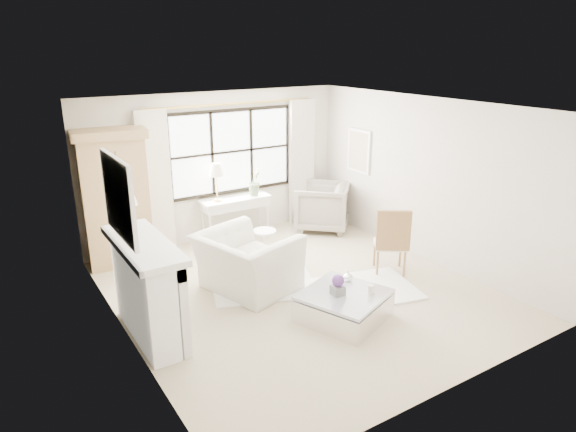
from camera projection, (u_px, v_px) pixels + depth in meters
name	position (u px, v px, depth m)	size (l,w,h in m)	color
floor	(300.00, 291.00, 7.62)	(5.50, 5.50, 0.00)	#C7B594
ceiling	(301.00, 107.00, 6.76)	(5.50, 5.50, 0.00)	white
wall_back	(217.00, 167.00, 9.39)	(5.00, 5.00, 0.00)	beige
wall_front	(457.00, 275.00, 4.99)	(5.00, 5.00, 0.00)	beige
wall_left	(120.00, 239.00, 5.92)	(5.50, 5.50, 0.00)	white
wall_right	(426.00, 180.00, 8.46)	(5.50, 5.50, 0.00)	beige
window_pane	(232.00, 151.00, 9.44)	(2.40, 0.02, 1.50)	white
window_frame	(232.00, 152.00, 9.44)	(2.50, 0.04, 1.50)	black
curtain_rod	(232.00, 104.00, 9.12)	(0.04, 0.04, 3.30)	#AA893B
curtain_left	(155.00, 183.00, 8.73)	(0.55, 0.10, 2.47)	silver
curtain_right	(302.00, 162.00, 10.26)	(0.55, 0.10, 2.47)	beige
fireplace	(145.00, 289.00, 6.26)	(0.58, 1.66, 1.26)	white
mirror_frame	(118.00, 198.00, 5.78)	(0.05, 1.15, 0.95)	white
mirror_glass	(121.00, 197.00, 5.79)	(0.02, 1.00, 0.80)	silver
art_frame	(359.00, 151.00, 9.74)	(0.04, 0.62, 0.82)	white
art_canvas	(358.00, 151.00, 9.73)	(0.01, 0.52, 0.72)	#C7B49A
mantel_lamp	(128.00, 200.00, 6.33)	(0.22, 0.22, 0.51)	black
armoire	(115.00, 197.00, 8.26)	(1.20, 0.84, 2.24)	tan
console_table	(236.00, 218.00, 9.54)	(1.30, 0.46, 0.80)	silver
console_lamp	(216.00, 171.00, 9.05)	(0.28, 0.28, 0.69)	#BA8F40
orchid_plant	(254.00, 182.00, 9.52)	(0.28, 0.23, 0.51)	#586F4A
side_table	(264.00, 240.00, 8.68)	(0.40, 0.40, 0.51)	white
rug_left	(264.00, 286.00, 7.75)	(1.54, 1.09, 0.03)	white
rug_right	(363.00, 289.00, 7.64)	(1.53, 1.15, 0.03)	white
club_armchair	(247.00, 262.00, 7.54)	(1.34, 1.17, 0.87)	silver
wingback_chair	(322.00, 207.00, 10.05)	(0.97, 1.00, 0.91)	gray
french_chair	(390.00, 254.00, 8.16)	(0.67, 0.67, 1.08)	#996E40
coffee_table	(344.00, 306.00, 6.80)	(1.30, 1.30, 0.38)	silver
planter_box	(338.00, 290.00, 6.68)	(0.16, 0.16, 0.12)	slate
planter_flowers	(338.00, 281.00, 6.63)	(0.16, 0.16, 0.16)	#5D317C
pillar_candle	(371.00, 290.00, 6.69)	(0.08, 0.08, 0.12)	beige
coffee_vase	(348.00, 276.00, 7.06)	(0.13, 0.13, 0.14)	silver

